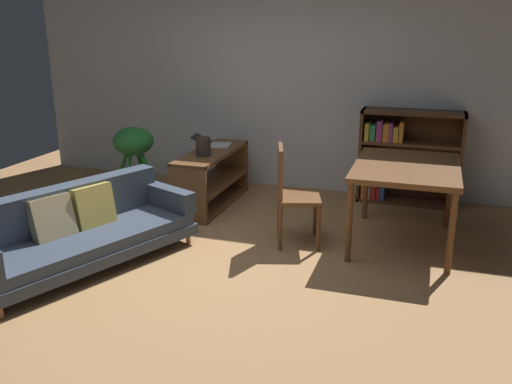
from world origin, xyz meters
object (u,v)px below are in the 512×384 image
object	(u,v)px
bookshelf	(402,156)
fabric_couch	(79,230)
dining_table	(406,173)
open_laptop	(213,143)
media_console	(212,179)
desk_speaker	(203,147)
dining_chair_near	(291,190)
potted_floor_plant	(134,152)

from	to	relation	value
bookshelf	fabric_couch	bearing A→B (deg)	-133.46
fabric_couch	bookshelf	size ratio (longest dim) A/B	1.85
dining_table	fabric_couch	bearing A→B (deg)	-153.03
open_laptop	bookshelf	world-z (taller)	bookshelf
media_console	desk_speaker	distance (m)	0.49
desk_speaker	dining_table	world-z (taller)	desk_speaker
dining_chair_near	bookshelf	distance (m)	1.87
fabric_couch	bookshelf	xyz separation A→B (m)	(2.53, 2.68, 0.23)
potted_floor_plant	bookshelf	world-z (taller)	bookshelf
dining_chair_near	fabric_couch	bearing A→B (deg)	-147.46
potted_floor_plant	dining_chair_near	xyz separation A→B (m)	(2.12, -0.78, -0.04)
dining_table	media_console	bearing A→B (deg)	166.74
dining_table	bookshelf	xyz separation A→B (m)	(-0.11, 1.33, -0.16)
open_laptop	desk_speaker	xyz separation A→B (m)	(0.09, -0.52, 0.07)
bookshelf	open_laptop	bearing A→B (deg)	-165.84
desk_speaker	dining_table	distance (m)	2.17
dining_table	dining_chair_near	world-z (taller)	dining_chair_near
media_console	dining_table	distance (m)	2.26
potted_floor_plant	dining_chair_near	world-z (taller)	dining_chair_near
potted_floor_plant	dining_table	world-z (taller)	potted_floor_plant
media_console	open_laptop	distance (m)	0.46
desk_speaker	open_laptop	bearing A→B (deg)	100.35
dining_chair_near	bookshelf	size ratio (longest dim) A/B	0.83
dining_table	dining_chair_near	distance (m)	1.08
potted_floor_plant	desk_speaker	bearing A→B (deg)	-11.69
potted_floor_plant	bookshelf	xyz separation A→B (m)	(3.02, 0.85, -0.02)
media_console	fabric_couch	bearing A→B (deg)	-104.59
dining_chair_near	bookshelf	world-z (taller)	bookshelf
fabric_couch	potted_floor_plant	distance (m)	1.90
desk_speaker	bookshelf	xyz separation A→B (m)	(2.04, 1.06, -0.20)
open_laptop	desk_speaker	distance (m)	0.53
potted_floor_plant	fabric_couch	bearing A→B (deg)	-74.96
fabric_couch	desk_speaker	distance (m)	1.75
bookshelf	dining_table	bearing A→B (deg)	-85.10
potted_floor_plant	bookshelf	size ratio (longest dim) A/B	0.75
fabric_couch	dining_table	world-z (taller)	dining_table
dining_table	dining_chair_near	xyz separation A→B (m)	(-1.02, -0.31, -0.17)
fabric_couch	potted_floor_plant	size ratio (longest dim) A/B	2.46
open_laptop	potted_floor_plant	size ratio (longest dim) A/B	0.56
dining_table	dining_chair_near	bearing A→B (deg)	-163.16
media_console	desk_speaker	size ratio (longest dim) A/B	6.56
desk_speaker	dining_chair_near	xyz separation A→B (m)	(1.14, -0.58, -0.21)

